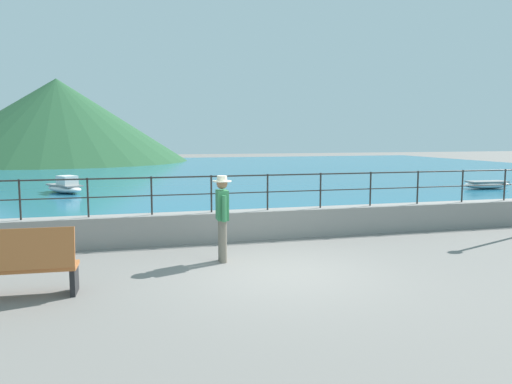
{
  "coord_description": "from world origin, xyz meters",
  "views": [
    {
      "loc": [
        -2.78,
        -8.54,
        2.54
      ],
      "look_at": [
        0.55,
        3.7,
        1.1
      ],
      "focal_mm": 34.79,
      "sensor_mm": 36.0,
      "label": 1
    }
  ],
  "objects_px": {
    "boat_0": "(487,184)",
    "boat_1": "(65,187)",
    "bench_main": "(19,263)",
    "person_walking": "(222,214)"
  },
  "relations": [
    {
      "from": "boat_0",
      "to": "boat_1",
      "type": "xyz_separation_m",
      "value": [
        -19.04,
        3.36,
        0.07
      ]
    },
    {
      "from": "person_walking",
      "to": "boat_1",
      "type": "distance_m",
      "value": 13.99
    },
    {
      "from": "bench_main",
      "to": "person_walking",
      "type": "xyz_separation_m",
      "value": [
        3.51,
        1.42,
        0.42
      ]
    },
    {
      "from": "bench_main",
      "to": "person_walking",
      "type": "height_order",
      "value": "person_walking"
    },
    {
      "from": "boat_1",
      "to": "boat_0",
      "type": "bearing_deg",
      "value": -10.02
    },
    {
      "from": "bench_main",
      "to": "boat_1",
      "type": "distance_m",
      "value": 14.72
    },
    {
      "from": "boat_0",
      "to": "boat_1",
      "type": "bearing_deg",
      "value": 169.98
    },
    {
      "from": "bench_main",
      "to": "boat_1",
      "type": "xyz_separation_m",
      "value": [
        -0.83,
        14.7,
        -0.23
      ]
    },
    {
      "from": "boat_0",
      "to": "boat_1",
      "type": "distance_m",
      "value": 19.33
    },
    {
      "from": "boat_1",
      "to": "bench_main",
      "type": "bearing_deg",
      "value": -86.76
    }
  ]
}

